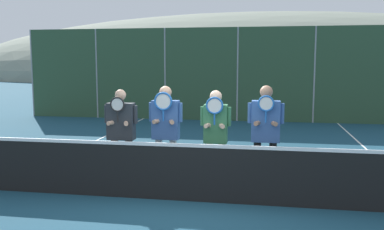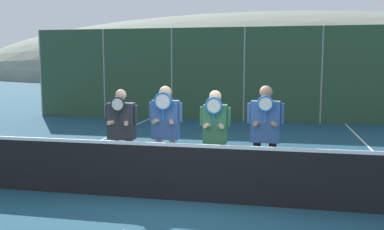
# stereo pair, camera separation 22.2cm
# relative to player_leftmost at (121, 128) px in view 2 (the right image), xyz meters

# --- Properties ---
(ground_plane) EXTENTS (120.00, 120.00, 0.00)m
(ground_plane) POSITION_rel_player_leftmost_xyz_m (1.50, -0.73, -1.05)
(ground_plane) COLOR navy
(hill_distant) EXTENTS (91.39, 50.77, 17.77)m
(hill_distant) POSITION_rel_player_leftmost_xyz_m (1.50, 55.61, -1.05)
(hill_distant) COLOR gray
(hill_distant) RESTS_ON ground_plane
(clubhouse_building) EXTENTS (14.56, 5.50, 3.84)m
(clubhouse_building) POSITION_rel_player_leftmost_xyz_m (1.44, 17.74, 0.89)
(clubhouse_building) COLOR #9EA3A8
(clubhouse_building) RESTS_ON ground_plane
(fence_back) EXTENTS (17.02, 0.06, 3.56)m
(fence_back) POSITION_rel_player_leftmost_xyz_m (1.50, 8.92, 0.73)
(fence_back) COLOR gray
(fence_back) RESTS_ON ground_plane
(tennis_net) EXTENTS (9.99, 0.09, 1.06)m
(tennis_net) POSITION_rel_player_leftmost_xyz_m (1.50, -0.73, -0.56)
(tennis_net) COLOR gray
(tennis_net) RESTS_ON ground_plane
(court_line_left_sideline) EXTENTS (0.05, 16.00, 0.01)m
(court_line_left_sideline) POSITION_rel_player_leftmost_xyz_m (-2.21, 2.27, -1.05)
(court_line_left_sideline) COLOR white
(court_line_left_sideline) RESTS_ON ground_plane
(player_leftmost) EXTENTS (0.63, 0.34, 1.77)m
(player_leftmost) POSITION_rel_player_leftmost_xyz_m (0.00, 0.00, 0.00)
(player_leftmost) COLOR black
(player_leftmost) RESTS_ON ground_plane
(player_center_left) EXTENTS (0.62, 0.34, 1.84)m
(player_center_left) POSITION_rel_player_leftmost_xyz_m (0.84, 0.02, 0.06)
(player_center_left) COLOR white
(player_center_left) RESTS_ON ground_plane
(player_center_right) EXTENTS (0.54, 0.34, 1.78)m
(player_center_right) POSITION_rel_player_leftmost_xyz_m (1.75, -0.03, -0.00)
(player_center_right) COLOR white
(player_center_right) RESTS_ON ground_plane
(player_rightmost) EXTENTS (0.62, 0.34, 1.87)m
(player_rightmost) POSITION_rel_player_leftmost_xyz_m (2.62, -0.01, 0.06)
(player_rightmost) COLOR black
(player_rightmost) RESTS_ON ground_plane
(car_far_left) EXTENTS (4.73, 1.92, 1.84)m
(car_far_left) POSITION_rel_player_leftmost_xyz_m (-2.75, 12.56, -0.12)
(car_far_left) COLOR #B2B7BC
(car_far_left) RESTS_ON ground_plane
(car_left_of_center) EXTENTS (4.02, 1.97, 1.85)m
(car_left_of_center) POSITION_rel_player_leftmost_xyz_m (2.22, 12.63, -0.12)
(car_left_of_center) COLOR silver
(car_left_of_center) RESTS_ON ground_plane
(car_center) EXTENTS (4.38, 1.96, 1.69)m
(car_center) POSITION_rel_player_leftmost_xyz_m (7.00, 12.60, -0.18)
(car_center) COLOR maroon
(car_center) RESTS_ON ground_plane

